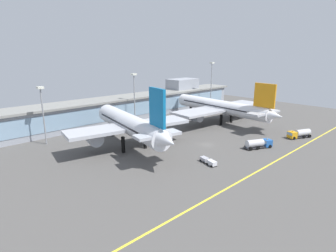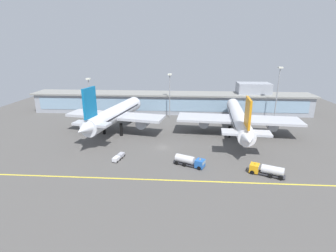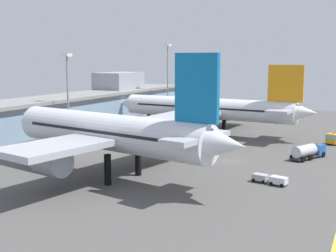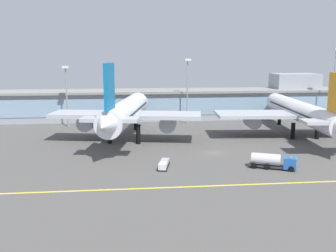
{
  "view_description": "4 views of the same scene",
  "coord_description": "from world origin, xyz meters",
  "px_view_note": "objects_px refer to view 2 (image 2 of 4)",
  "views": [
    {
      "loc": [
        -67.51,
        -52.9,
        28.69
      ],
      "look_at": [
        -7.16,
        10.82,
        5.46
      ],
      "focal_mm": 29.46,
      "sensor_mm": 36.0,
      "label": 1
    },
    {
      "loc": [
        7.36,
        -80.46,
        32.85
      ],
      "look_at": [
        1.17,
        10.04,
        4.55
      ],
      "focal_mm": 27.44,
      "sensor_mm": 36.0,
      "label": 2
    },
    {
      "loc": [
        -80.94,
        -25.25,
        19.61
      ],
      "look_at": [
        2.53,
        14.61,
        5.6
      ],
      "focal_mm": 47.53,
      "sensor_mm": 36.0,
      "label": 3
    },
    {
      "loc": [
        -19.68,
        -83.9,
        22.2
      ],
      "look_at": [
        -9.14,
        12.05,
        4.22
      ],
      "focal_mm": 41.31,
      "sensor_mm": 36.0,
      "label": 4
    }
  ],
  "objects_px": {
    "apron_light_mast_centre": "(278,86)",
    "apron_light_mast_east": "(89,91)",
    "service_truck_far": "(118,157)",
    "airliner_near_right": "(238,118)",
    "airliner_near_left": "(115,114)",
    "fuel_tanker_truck": "(266,170)",
    "apron_light_mast_west": "(170,89)",
    "baggage_tug_near": "(190,161)"
  },
  "relations": [
    {
      "from": "apron_light_mast_centre",
      "to": "apron_light_mast_east",
      "type": "xyz_separation_m",
      "value": [
        -86.04,
        -0.33,
        -3.12
      ]
    },
    {
      "from": "service_truck_far",
      "to": "airliner_near_right",
      "type": "bearing_deg",
      "value": 135.51
    },
    {
      "from": "airliner_near_left",
      "to": "apron_light_mast_centre",
      "type": "relative_size",
      "value": 2.02
    },
    {
      "from": "airliner_near_right",
      "to": "apron_light_mast_centre",
      "type": "distance_m",
      "value": 31.33
    },
    {
      "from": "airliner_near_left",
      "to": "fuel_tanker_truck",
      "type": "xyz_separation_m",
      "value": [
        48.91,
        -31.93,
        -5.99
      ]
    },
    {
      "from": "fuel_tanker_truck",
      "to": "apron_light_mast_west",
      "type": "bearing_deg",
      "value": -39.27
    },
    {
      "from": "airliner_near_left",
      "to": "baggage_tug_near",
      "type": "xyz_separation_m",
      "value": [
        28.95,
        -27.82,
        -5.99
      ]
    },
    {
      "from": "baggage_tug_near",
      "to": "apron_light_mast_west",
      "type": "bearing_deg",
      "value": 124.47
    },
    {
      "from": "airliner_near_left",
      "to": "apron_light_mast_east",
      "type": "relative_size",
      "value": 2.63
    },
    {
      "from": "apron_light_mast_west",
      "to": "airliner_near_right",
      "type": "bearing_deg",
      "value": -40.4
    },
    {
      "from": "airliner_near_left",
      "to": "apron_light_mast_east",
      "type": "height_order",
      "value": "airliner_near_left"
    },
    {
      "from": "apron_light_mast_centre",
      "to": "airliner_near_right",
      "type": "bearing_deg",
      "value": -133.95
    },
    {
      "from": "service_truck_far",
      "to": "apron_light_mast_east",
      "type": "xyz_separation_m",
      "value": [
        -25.15,
        46.78,
        11.92
      ]
    },
    {
      "from": "apron_light_mast_west",
      "to": "apron_light_mast_centre",
      "type": "distance_m",
      "value": 48.48
    },
    {
      "from": "airliner_near_left",
      "to": "apron_light_mast_west",
      "type": "bearing_deg",
      "value": -28.41
    },
    {
      "from": "baggage_tug_near",
      "to": "service_truck_far",
      "type": "xyz_separation_m",
      "value": [
        -21.59,
        2.79,
        -0.72
      ]
    },
    {
      "from": "apron_light_mast_centre",
      "to": "apron_light_mast_east",
      "type": "height_order",
      "value": "apron_light_mast_centre"
    },
    {
      "from": "service_truck_far",
      "to": "apron_light_mast_west",
      "type": "relative_size",
      "value": 0.28
    },
    {
      "from": "baggage_tug_near",
      "to": "airliner_near_left",
      "type": "bearing_deg",
      "value": 160.66
    },
    {
      "from": "airliner_near_left",
      "to": "service_truck_far",
      "type": "height_order",
      "value": "airliner_near_left"
    },
    {
      "from": "airliner_near_left",
      "to": "service_truck_far",
      "type": "distance_m",
      "value": 26.93
    },
    {
      "from": "baggage_tug_near",
      "to": "apron_light_mast_centre",
      "type": "height_order",
      "value": "apron_light_mast_centre"
    },
    {
      "from": "baggage_tug_near",
      "to": "apron_light_mast_east",
      "type": "bearing_deg",
      "value": 157.83
    },
    {
      "from": "fuel_tanker_truck",
      "to": "apron_light_mast_west",
      "type": "height_order",
      "value": "apron_light_mast_west"
    },
    {
      "from": "service_truck_far",
      "to": "fuel_tanker_truck",
      "type": "bearing_deg",
      "value": 93.57
    },
    {
      "from": "airliner_near_left",
      "to": "airliner_near_right",
      "type": "bearing_deg",
      "value": -78.23
    },
    {
      "from": "baggage_tug_near",
      "to": "apron_light_mast_west",
      "type": "xyz_separation_m",
      "value": [
        -9.11,
        51.85,
        12.38
      ]
    },
    {
      "from": "fuel_tanker_truck",
      "to": "airliner_near_left",
      "type": "bearing_deg",
      "value": -9.86
    },
    {
      "from": "baggage_tug_near",
      "to": "apron_light_mast_centre",
      "type": "distance_m",
      "value": 65.11
    },
    {
      "from": "airliner_near_left",
      "to": "baggage_tug_near",
      "type": "bearing_deg",
      "value": -122.72
    },
    {
      "from": "fuel_tanker_truck",
      "to": "baggage_tug_near",
      "type": "xyz_separation_m",
      "value": [
        -19.96,
        4.12,
        0.0
      ]
    },
    {
      "from": "airliner_near_left",
      "to": "airliner_near_right",
      "type": "relative_size",
      "value": 0.88
    },
    {
      "from": "apron_light_mast_west",
      "to": "apron_light_mast_centre",
      "type": "relative_size",
      "value": 0.86
    },
    {
      "from": "fuel_tanker_truck",
      "to": "apron_light_mast_west",
      "type": "relative_size",
      "value": 0.45
    },
    {
      "from": "apron_light_mast_west",
      "to": "fuel_tanker_truck",
      "type": "bearing_deg",
      "value": -62.55
    },
    {
      "from": "fuel_tanker_truck",
      "to": "apron_light_mast_east",
      "type": "xyz_separation_m",
      "value": [
        -66.71,
        53.7,
        11.2
      ]
    },
    {
      "from": "airliner_near_left",
      "to": "apron_light_mast_west",
      "type": "distance_m",
      "value": 31.81
    },
    {
      "from": "fuel_tanker_truck",
      "to": "apron_light_mast_west",
      "type": "distance_m",
      "value": 64.27
    },
    {
      "from": "airliner_near_left",
      "to": "service_truck_far",
      "type": "relative_size",
      "value": 8.49
    },
    {
      "from": "airliner_near_right",
      "to": "apron_light_mast_centre",
      "type": "relative_size",
      "value": 2.31
    },
    {
      "from": "baggage_tug_near",
      "to": "service_truck_far",
      "type": "bearing_deg",
      "value": -162.86
    },
    {
      "from": "airliner_near_right",
      "to": "service_truck_far",
      "type": "xyz_separation_m",
      "value": [
        -40.1,
        -25.55,
        -5.86
      ]
    }
  ]
}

